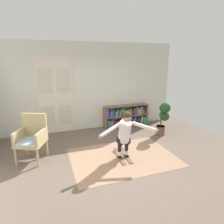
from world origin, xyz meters
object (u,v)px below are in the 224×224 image
wicker_chair (32,136)px  person_skier (125,131)px  potted_plant (163,116)px  skis_pair (123,156)px  bookshelf (126,116)px

wicker_chair → person_skier: size_ratio=0.78×
wicker_chair → potted_plant: wicker_chair is taller
potted_plant → skis_pair: potted_plant is taller
wicker_chair → potted_plant: size_ratio=1.02×
potted_plant → bookshelf: bearing=121.0°
wicker_chair → potted_plant: bearing=4.3°
person_skier → bookshelf: bearing=66.0°
bookshelf → person_skier: bearing=-114.0°
wicker_chair → skis_pair: (2.08, -0.64, -0.56)m
bookshelf → potted_plant: bearing=-59.0°
person_skier → wicker_chair: bearing=159.2°
potted_plant → wicker_chair: bearing=-175.7°
skis_pair → wicker_chair: bearing=163.0°
bookshelf → potted_plant: (0.74, -1.23, 0.30)m
skis_pair → person_skier: (-0.01, -0.15, 0.71)m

